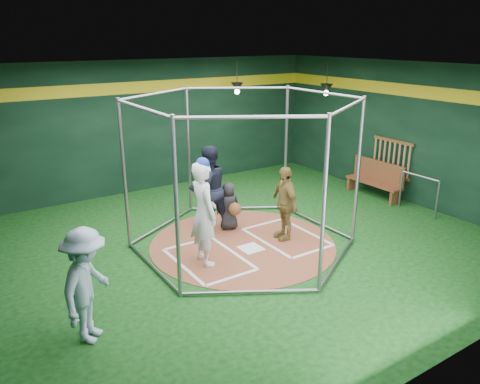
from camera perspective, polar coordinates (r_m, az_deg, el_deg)
room_shell at (r=9.11m, az=0.32°, el=3.75°), size 10.10×9.10×3.53m
clay_disc at (r=9.70m, az=0.33°, el=-6.30°), size 3.80×3.80×0.01m
home_plate at (r=9.47m, az=1.34°, el=-6.87°), size 0.43×0.43×0.01m
batter_box_left at (r=9.05m, az=-3.85°, el=-8.16°), size 1.17×1.77×0.01m
batter_box_right at (r=10.02m, az=5.67°, el=-5.46°), size 1.17×1.77×0.01m
batting_cage at (r=9.17m, az=0.34°, el=2.20°), size 4.05×4.67×3.00m
bat_rack at (r=12.84m, az=17.98°, el=3.98°), size 0.07×1.25×0.98m
pendant_lamp_near at (r=13.08m, az=-0.36°, el=12.67°), size 0.34×0.34×0.90m
pendant_lamp_far at (r=12.94m, az=10.49°, el=12.31°), size 0.34×0.34×0.90m
batter_figure at (r=8.57m, az=-4.44°, el=-2.46°), size 0.53×0.75×2.03m
visitor_leopard at (r=9.71m, az=5.46°, el=-1.35°), size 0.53×0.96×1.56m
catcher_figure at (r=10.20m, az=-1.29°, el=-1.75°), size 0.59×0.62×1.06m
umpire at (r=10.11m, az=-3.88°, el=0.46°), size 0.93×0.74×1.87m
bystander_blue at (r=6.83m, az=-18.18°, el=-10.79°), size 1.18×1.23×1.68m
dugout_bench at (r=12.88m, az=16.23°, el=1.60°), size 0.38×1.64×0.96m
steel_railing at (r=11.98m, az=20.99°, el=0.50°), size 0.05×1.08×0.93m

